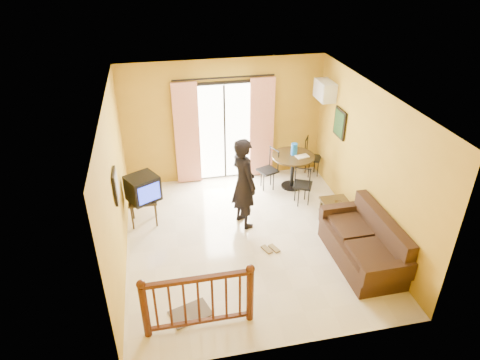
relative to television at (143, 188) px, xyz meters
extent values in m
plane|color=beige|center=(1.87, -0.95, -0.80)|extent=(5.00, 5.00, 0.00)
plane|color=white|center=(1.87, -0.95, 2.00)|extent=(5.00, 5.00, 0.00)
plane|color=#B78C23|center=(1.87, 1.55, 0.60)|extent=(4.50, 0.00, 4.50)
plane|color=#B78C23|center=(1.87, -3.45, 0.60)|extent=(4.50, 0.00, 4.50)
plane|color=#B78C23|center=(-0.38, -0.95, 0.60)|extent=(0.00, 5.00, 5.00)
plane|color=#B78C23|center=(4.12, -0.95, 0.60)|extent=(0.00, 5.00, 5.00)
cube|color=black|center=(1.87, 1.54, 0.35)|extent=(1.34, 0.03, 2.34)
cube|color=white|center=(1.87, 1.50, 0.35)|extent=(1.20, 0.04, 2.20)
cube|color=black|center=(1.87, 1.48, 0.35)|extent=(0.04, 0.02, 2.20)
cube|color=#F8DFBB|center=(1.02, 1.45, 0.40)|extent=(0.55, 0.08, 2.35)
cube|color=#F8DFBB|center=(2.72, 1.45, 0.40)|extent=(0.55, 0.08, 2.35)
cylinder|color=black|center=(1.87, 1.45, 1.62)|extent=(2.20, 0.04, 0.04)
cube|color=black|center=(-0.03, 0.00, -0.27)|extent=(0.54, 0.45, 0.04)
cylinder|color=black|center=(-0.26, -0.18, -0.53)|extent=(0.04, 0.04, 0.52)
cylinder|color=black|center=(0.19, -0.18, -0.53)|extent=(0.04, 0.04, 0.52)
cylinder|color=black|center=(-0.26, 0.18, -0.53)|extent=(0.04, 0.04, 0.52)
cylinder|color=black|center=(0.19, 0.18, -0.53)|extent=(0.04, 0.04, 0.52)
cube|color=black|center=(0.00, 0.00, 0.00)|extent=(0.73, 0.70, 0.50)
cube|color=#2233CD|center=(0.12, -0.22, 0.00)|extent=(0.40, 0.22, 0.36)
cube|color=black|center=(-0.35, -1.15, 0.75)|extent=(0.04, 0.42, 0.52)
cube|color=#635D55|center=(-0.33, -1.15, 0.75)|extent=(0.01, 0.34, 0.44)
cylinder|color=black|center=(3.27, 0.76, -0.02)|extent=(0.95, 0.95, 0.04)
cylinder|color=black|center=(3.27, 0.76, -0.41)|extent=(0.08, 0.08, 0.77)
cylinder|color=black|center=(3.27, 0.76, -0.78)|extent=(0.47, 0.47, 0.03)
cylinder|color=blue|center=(3.30, 0.81, 0.13)|extent=(0.14, 0.14, 0.26)
cube|color=beige|center=(3.44, 0.66, 0.01)|extent=(0.31, 0.23, 0.02)
cube|color=white|center=(3.97, 1.00, 1.35)|extent=(0.30, 0.60, 0.40)
cube|color=gray|center=(3.82, 1.00, 1.35)|extent=(0.02, 0.56, 0.36)
cube|color=black|center=(4.09, 0.35, 0.85)|extent=(0.04, 0.50, 0.60)
cube|color=black|center=(4.06, 0.35, 0.85)|extent=(0.01, 0.42, 0.52)
cube|color=black|center=(3.72, -0.90, -0.39)|extent=(0.53, 0.96, 0.04)
cube|color=black|center=(3.72, -0.90, -0.67)|extent=(0.49, 0.92, 0.03)
cube|color=black|center=(3.50, -1.33, -0.59)|extent=(0.05, 0.05, 0.41)
cube|color=black|center=(3.93, -1.33, -0.59)|extent=(0.05, 0.05, 0.41)
cube|color=black|center=(3.50, -0.47, -0.59)|extent=(0.05, 0.05, 0.41)
cube|color=black|center=(3.93, -0.47, -0.59)|extent=(0.05, 0.05, 0.41)
imported|color=brown|center=(3.72, -0.78, -0.34)|extent=(0.23, 0.23, 0.06)
cube|color=#331E13|center=(3.67, -1.96, -0.58)|extent=(0.90, 1.77, 0.44)
cube|color=#331E13|center=(4.00, -1.96, -0.19)|extent=(0.22, 1.76, 0.60)
cube|color=#331E13|center=(3.67, -2.81, -0.33)|extent=(0.88, 0.19, 0.33)
cube|color=#331E13|center=(3.67, -1.10, -0.33)|extent=(0.88, 0.19, 0.33)
cube|color=#331E13|center=(3.61, -2.34, -0.32)|extent=(0.61, 0.72, 0.11)
cube|color=#331E13|center=(3.61, -1.57, -0.32)|extent=(0.61, 0.72, 0.11)
imported|color=black|center=(1.89, -0.42, 0.13)|extent=(0.64, 0.78, 1.84)
cylinder|color=#471E0F|center=(-0.03, -2.85, -0.34)|extent=(0.11, 0.11, 0.92)
cylinder|color=#471E0F|center=(1.47, -2.85, -0.34)|extent=(0.11, 0.11, 0.92)
sphere|color=#471E0F|center=(-0.03, -2.85, 0.17)|extent=(0.13, 0.13, 0.13)
sphere|color=#471E0F|center=(1.47, -2.85, 0.17)|extent=(0.13, 0.13, 0.13)
cube|color=#471E0F|center=(0.72, -2.85, 0.12)|extent=(1.55, 0.08, 0.06)
cube|color=#471E0F|center=(0.72, -2.85, -0.70)|extent=(1.55, 0.06, 0.05)
cube|color=#564C45|center=(0.60, -2.58, -0.79)|extent=(0.70, 0.57, 0.02)
cube|color=brown|center=(2.13, -1.34, -0.78)|extent=(0.18, 0.27, 0.03)
cube|color=brown|center=(2.27, -1.34, -0.78)|extent=(0.18, 0.27, 0.03)
camera|label=1|loc=(0.40, -7.28, 4.21)|focal=32.00mm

